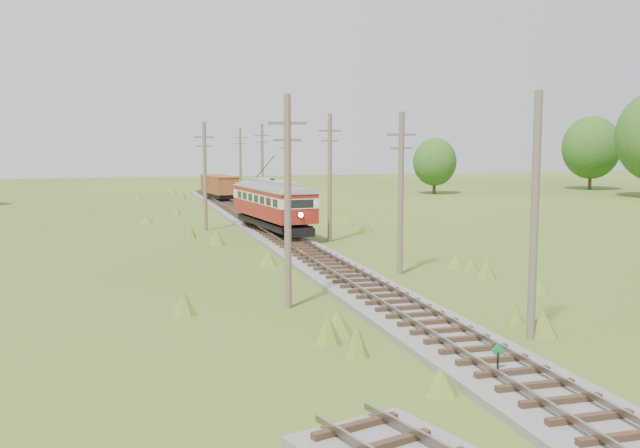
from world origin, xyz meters
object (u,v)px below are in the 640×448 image
object	(u,v)px
switch_marker	(498,357)
gondola	(219,186)
gravel_pile	(277,207)
streetcar	(273,202)

from	to	relation	value
switch_marker	gondola	size ratio (longest dim) A/B	0.13
switch_marker	gravel_pile	xyz separation A→B (m)	(4.12, 50.43, -0.03)
streetcar	gravel_pile	bearing A→B (deg)	69.81
switch_marker	gondola	bearing A→B (deg)	89.82
switch_marker	streetcar	size ratio (longest dim) A/B	0.09
streetcar	gravel_pile	size ratio (longest dim) A/B	3.23
streetcar	gondola	bearing A→B (deg)	83.14
streetcar	switch_marker	bearing A→B (deg)	-97.19
gondola	gravel_pile	size ratio (longest dim) A/B	2.15
streetcar	gondola	size ratio (longest dim) A/B	1.50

